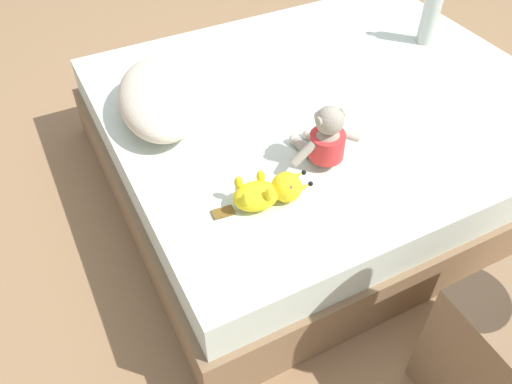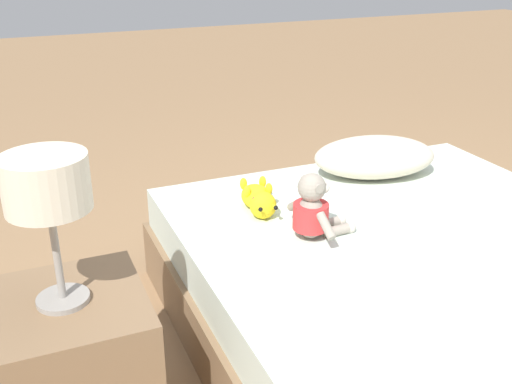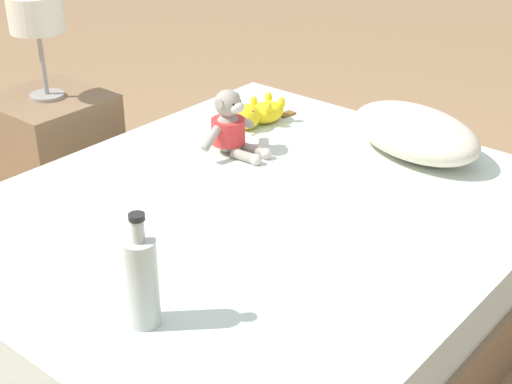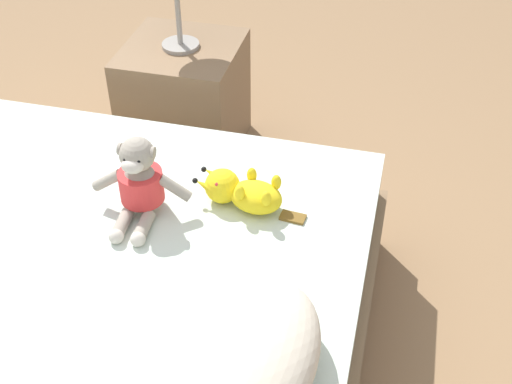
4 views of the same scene
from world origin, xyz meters
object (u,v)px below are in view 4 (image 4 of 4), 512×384
(bed, at_px, (18,330))
(plush_monkey, at_px, (139,183))
(nightstand, at_px, (185,99))
(pillow, at_px, (235,371))
(plush_yellow_creature, at_px, (242,192))

(bed, height_order, plush_monkey, plush_monkey)
(bed, distance_m, nightstand, 1.18)
(pillow, height_order, plush_yellow_creature, pillow)
(pillow, bearing_deg, bed, -105.21)
(plush_monkey, bearing_deg, nightstand, -168.35)
(plush_yellow_creature, bearing_deg, pillow, 13.67)
(pillow, bearing_deg, plush_monkey, -141.34)
(bed, bearing_deg, nightstand, 176.12)
(pillow, distance_m, plush_yellow_creature, 0.62)
(plush_monkey, bearing_deg, plush_yellow_creature, 108.82)
(bed, bearing_deg, pillow, 74.79)
(plush_yellow_creature, bearing_deg, nightstand, -149.94)
(bed, relative_size, pillow, 3.14)
(bed, bearing_deg, plush_yellow_creature, 129.15)
(plush_yellow_creature, bearing_deg, bed, -50.85)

